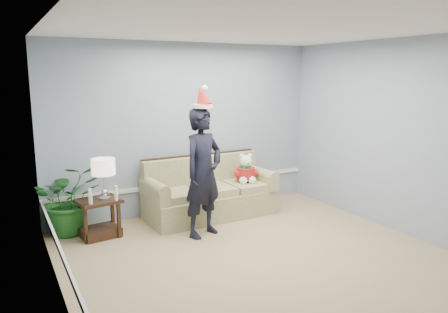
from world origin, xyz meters
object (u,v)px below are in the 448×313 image
Objects in this scene: table_lamp at (103,169)px; man at (203,173)px; sofa at (209,195)px; side_table at (100,222)px; teddy_bear at (246,172)px; houseplant at (68,199)px.

man is (1.22, -0.56, -0.07)m from table_lamp.
side_table is (-1.73, -0.13, -0.13)m from sofa.
teddy_bear is at bearing 1.75° from table_lamp.
man is at bearing -29.90° from houseplant.
side_table is 0.56m from houseplant.
man is (1.63, -0.94, 0.39)m from houseplant.
man is (-0.44, -0.74, 0.55)m from sofa.
side_table is 1.08× the size of table_lamp.
side_table is at bearing -177.65° from sofa.
teddy_bear is (2.69, -0.31, 0.16)m from houseplant.
sofa is 2.09m from houseplant.
man reaches higher than houseplant.
sofa is 1.78m from table_lamp.
side_table is 0.76m from table_lamp.
man reaches higher than table_lamp.
table_lamp reaches higher than sofa.
man is 3.73× the size of teddy_bear.
houseplant reaches higher than teddy_bear.
teddy_bear is at bearing -6.47° from houseplant.
sofa is at bearing 37.68° from man.
houseplant is (-0.34, 0.33, 0.29)m from side_table.
man is at bearing -25.21° from side_table.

